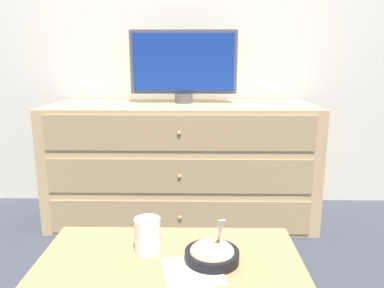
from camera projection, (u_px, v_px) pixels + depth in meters
name	position (u px, v px, depth m)	size (l,w,h in m)	color
ground_plane	(184.00, 199.00, 2.81)	(12.00, 12.00, 0.00)	#383D47
wall_back	(183.00, 18.00, 2.54)	(12.00, 0.05, 2.60)	silver
dresser	(182.00, 163.00, 2.41)	(1.65, 0.60, 0.75)	tan
tv	(184.00, 64.00, 2.35)	(0.67, 0.11, 0.45)	#515156
coffee_table	(170.00, 276.00, 1.23)	(0.85, 0.45, 0.40)	tan
takeout_bowl	(212.00, 254.00, 1.19)	(0.17, 0.17, 0.16)	black
drink_cup	(148.00, 238.00, 1.24)	(0.09, 0.09, 0.12)	beige
napkin	(193.00, 271.00, 1.13)	(0.21, 0.21, 0.00)	white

